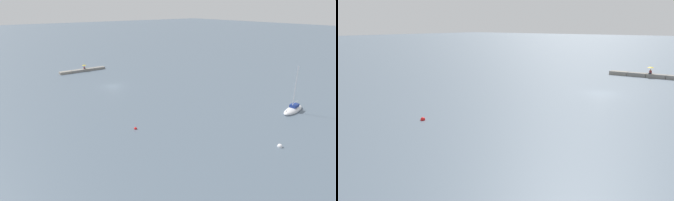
{
  "view_description": "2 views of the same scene",
  "coord_description": "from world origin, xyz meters",
  "views": [
    {
      "loc": [
        26.3,
        55.88,
        17.52
      ],
      "look_at": [
        -0.69,
        19.99,
        1.95
      ],
      "focal_mm": 29.4,
      "sensor_mm": 36.0,
      "label": 1
    },
    {
      "loc": [
        -19.06,
        44.85,
        8.9
      ],
      "look_at": [
        4.6,
        14.2,
        0.83
      ],
      "focal_mm": 39.57,
      "sensor_mm": 36.0,
      "label": 2
    }
  ],
  "objects": [
    {
      "name": "person_seated_maroon_left",
      "position": [
        -0.53,
        -18.85,
        0.9
      ],
      "size": [
        0.41,
        0.61,
        0.73
      ],
      "rotation": [
        0.0,
        0.0,
        0.04
      ],
      "color": "#1E2333",
      "rests_on": "seawall_pier"
    },
    {
      "name": "sailboat_white_mid",
      "position": [
        -18.09,
        33.22,
        0.31
      ],
      "size": [
        6.4,
        2.53,
        8.43
      ],
      "rotation": [
        0.0,
        0.0,
        4.84
      ],
      "color": "silver",
      "rests_on": "ground_plane"
    },
    {
      "name": "seawall_pier",
      "position": [
        0.0,
        -18.84,
        0.32
      ],
      "size": [
        12.77,
        1.5,
        0.64
      ],
      "color": "gray",
      "rests_on": "ground_plane"
    },
    {
      "name": "ground_plane",
      "position": [
        0.0,
        0.0,
        0.0
      ],
      "size": [
        500.0,
        500.0,
        0.0
      ],
      "primitive_type": "plane",
      "color": "slate"
    },
    {
      "name": "mooring_buoy_mid",
      "position": [
        7.68,
        23.01,
        0.08
      ],
      "size": [
        0.44,
        0.44,
        0.44
      ],
      "color": "red",
      "rests_on": "ground_plane"
    },
    {
      "name": "mooring_buoy_near",
      "position": [
        -4.6,
        39.14,
        0.11
      ],
      "size": [
        0.65,
        0.65,
        0.65
      ],
      "color": "white",
      "rests_on": "ground_plane"
    },
    {
      "name": "umbrella_open_yellow",
      "position": [
        -0.52,
        -18.87,
        1.74
      ],
      "size": [
        1.12,
        1.12,
        1.25
      ],
      "color": "black",
      "rests_on": "seawall_pier"
    }
  ]
}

